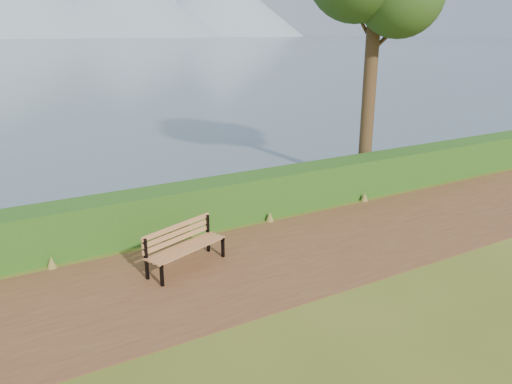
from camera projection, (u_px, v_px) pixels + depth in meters
ground at (254, 272)px, 9.19m from camera, size 140.00×140.00×0.00m
path at (246, 266)px, 9.44m from camera, size 40.00×3.40×0.01m
hedge at (196, 206)px, 11.18m from camera, size 32.00×0.85×1.00m
bench at (183, 243)px, 9.27m from camera, size 1.71×1.01×0.82m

